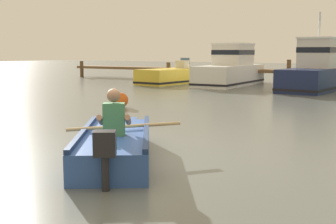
{
  "coord_description": "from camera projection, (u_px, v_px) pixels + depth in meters",
  "views": [
    {
      "loc": [
        4.84,
        -5.81,
        1.78
      ],
      "look_at": [
        0.19,
        1.92,
        0.55
      ],
      "focal_mm": 48.05,
      "sensor_mm": 36.0,
      "label": 1
    }
  ],
  "objects": [
    {
      "name": "ground_plane",
      "position": [
        100.0,
        156.0,
        7.64
      ],
      "size": [
        120.0,
        120.0,
        0.0
      ],
      "primitive_type": "plane",
      "color": "slate"
    },
    {
      "name": "wooden_dock",
      "position": [
        174.0,
        69.0,
        27.88
      ],
      "size": [
        14.71,
        1.64,
        1.31
      ],
      "color": "brown",
      "rests_on": "ground"
    },
    {
      "name": "rowboat_with_person",
      "position": [
        116.0,
        144.0,
        7.42
      ],
      "size": [
        2.62,
        3.38,
        1.19
      ],
      "color": "#2D519E",
      "rests_on": "ground"
    },
    {
      "name": "moored_boat_yellow",
      "position": [
        178.0,
        76.0,
        25.3
      ],
      "size": [
        2.34,
        5.84,
        1.39
      ],
      "color": "gold",
      "rests_on": "ground"
    },
    {
      "name": "moored_boat_white",
      "position": [
        231.0,
        69.0,
        23.52
      ],
      "size": [
        2.01,
        5.46,
        2.19
      ],
      "color": "white",
      "rests_on": "ground"
    },
    {
      "name": "moored_boat_navy",
      "position": [
        318.0,
        71.0,
        20.51
      ],
      "size": [
        2.37,
        5.58,
        3.52
      ],
      "color": "#19234C",
      "rests_on": "ground"
    },
    {
      "name": "mooring_buoy",
      "position": [
        121.0,
        100.0,
        14.27
      ],
      "size": [
        0.46,
        0.46,
        0.46
      ],
      "primitive_type": "sphere",
      "color": "#E55919",
      "rests_on": "ground"
    }
  ]
}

